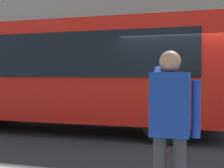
% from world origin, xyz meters
% --- Properties ---
extents(ground_plane, '(60.00, 60.00, 0.00)m').
position_xyz_m(ground_plane, '(0.00, 0.00, 0.00)').
color(ground_plane, '#2B2B2D').
extents(red_bus, '(9.05, 2.54, 3.08)m').
position_xyz_m(red_bus, '(3.24, -0.45, 1.68)').
color(red_bus, red).
rests_on(red_bus, ground_plane).
extents(pedestrian_photographer, '(0.53, 0.52, 1.70)m').
position_xyz_m(pedestrian_photographer, '(-0.35, 4.64, 1.14)').
color(pedestrian_photographer, '#2D2D33').
rests_on(pedestrian_photographer, sidewalk_curb).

